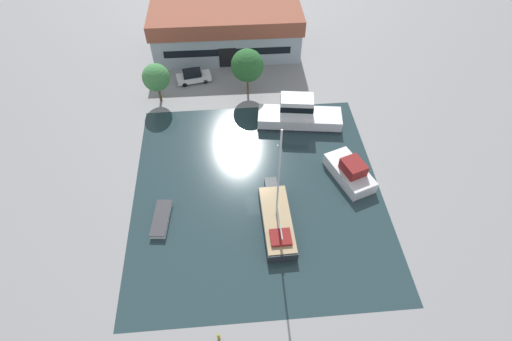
# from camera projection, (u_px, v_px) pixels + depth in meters

# --- Properties ---
(ground_plane) EXTENTS (440.00, 440.00, 0.00)m
(ground_plane) POSITION_uv_depth(u_px,v_px,m) (258.00, 191.00, 41.54)
(ground_plane) COLOR gray
(water_canal) EXTENTS (25.57, 27.11, 0.01)m
(water_canal) POSITION_uv_depth(u_px,v_px,m) (258.00, 191.00, 41.54)
(water_canal) COLOR #23383D
(water_canal) RESTS_ON ground
(warehouse_building) EXTENTS (21.17, 8.33, 6.29)m
(warehouse_building) POSITION_uv_depth(u_px,v_px,m) (226.00, 31.00, 56.63)
(warehouse_building) COLOR #99A8B2
(warehouse_building) RESTS_ON ground
(quay_tree_near_building) EXTENTS (4.07, 4.07, 6.34)m
(quay_tree_near_building) POSITION_uv_depth(u_px,v_px,m) (247.00, 65.00, 49.15)
(quay_tree_near_building) COLOR brown
(quay_tree_near_building) RESTS_ON ground
(quay_tree_by_water) EXTENTS (3.39, 3.39, 5.31)m
(quay_tree_by_water) POSITION_uv_depth(u_px,v_px,m) (156.00, 78.00, 48.68)
(quay_tree_by_water) COLOR brown
(quay_tree_by_water) RESTS_ON ground
(parked_car) EXTENTS (4.76, 2.51, 1.74)m
(parked_car) POSITION_uv_depth(u_px,v_px,m) (193.00, 76.00, 53.46)
(parked_car) COLOR silver
(parked_car) RESTS_ON ground
(sailboat_moored) EXTENTS (2.92, 9.30, 12.03)m
(sailboat_moored) POSITION_uv_depth(u_px,v_px,m) (277.00, 220.00, 38.41)
(sailboat_moored) COLOR #23282D
(sailboat_moored) RESTS_ON water_canal
(motor_cruiser) EXTENTS (10.37, 4.61, 3.88)m
(motor_cruiser) POSITION_uv_depth(u_px,v_px,m) (298.00, 114.00, 47.50)
(motor_cruiser) COLOR silver
(motor_cruiser) RESTS_ON water_canal
(small_dinghy) EXTENTS (1.94, 4.44, 0.58)m
(small_dinghy) POSITION_uv_depth(u_px,v_px,m) (161.00, 219.00, 38.90)
(small_dinghy) COLOR white
(small_dinghy) RESTS_ON water_canal
(cabin_boat) EXTENTS (4.76, 6.64, 2.58)m
(cabin_boat) POSITION_uv_depth(u_px,v_px,m) (350.00, 172.00, 42.09)
(cabin_boat) COLOR silver
(cabin_boat) RESTS_ON water_canal
(mooring_bollard) EXTENTS (0.26, 0.26, 0.74)m
(mooring_bollard) POSITION_uv_depth(u_px,v_px,m) (219.00, 337.00, 31.39)
(mooring_bollard) COLOR olive
(mooring_bollard) RESTS_ON ground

